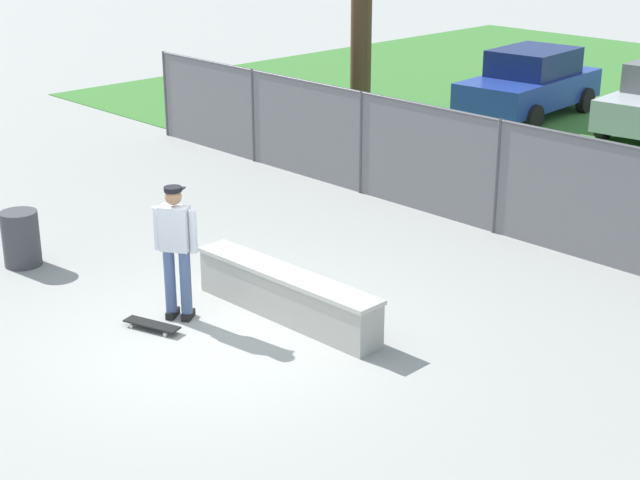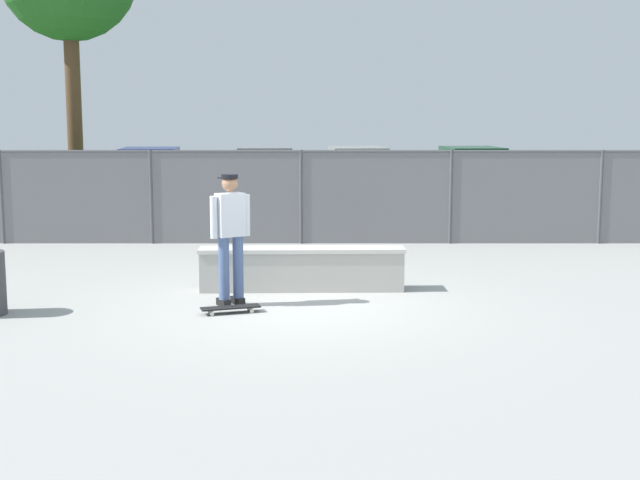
{
  "view_description": "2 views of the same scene",
  "coord_description": "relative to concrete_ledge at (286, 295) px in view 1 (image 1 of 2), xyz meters",
  "views": [
    {
      "loc": [
        8.98,
        -6.83,
        5.48
      ],
      "look_at": [
        0.59,
        1.26,
        1.19
      ],
      "focal_mm": 54.64,
      "sensor_mm": 36.0,
      "label": 1
    },
    {
      "loc": [
        0.39,
        -11.75,
        2.67
      ],
      "look_at": [
        0.34,
        0.42,
        0.87
      ],
      "focal_mm": 48.33,
      "sensor_mm": 36.0,
      "label": 2
    }
  ],
  "objects": [
    {
      "name": "ground_plane",
      "position": [
        -0.12,
        -1.09,
        -0.33
      ],
      "size": [
        80.0,
        80.0,
        0.0
      ],
      "primitive_type": "plane",
      "color": "#9E9E99"
    },
    {
      "name": "concrete_ledge",
      "position": [
        0.0,
        0.0,
        0.0
      ],
      "size": [
        3.12,
        0.56,
        0.65
      ],
      "color": "#A8A59E",
      "rests_on": "ground"
    },
    {
      "name": "skateboarder",
      "position": [
        -0.97,
        -1.05,
        0.7
      ],
      "size": [
        0.52,
        0.42,
        1.84
      ],
      "color": "black",
      "rests_on": "ground"
    },
    {
      "name": "skateboard",
      "position": [
        -0.93,
        -1.52,
        -0.26
      ],
      "size": [
        0.82,
        0.44,
        0.09
      ],
      "color": "black",
      "rests_on": "ground"
    },
    {
      "name": "chainlink_fence",
      "position": [
        -0.12,
        4.75,
        0.71
      ],
      "size": [
        18.53,
        0.07,
        1.93
      ],
      "color": "#4C4C51",
      "rests_on": "ground"
    },
    {
      "name": "car_blue",
      "position": [
        -4.71,
        12.37,
        0.51
      ],
      "size": [
        2.29,
        4.34,
        1.66
      ],
      "color": "#233D9E",
      "rests_on": "ground"
    },
    {
      "name": "trash_bin",
      "position": [
        -4.2,
        -1.6,
        0.1
      ],
      "size": [
        0.56,
        0.56,
        0.85
      ],
      "primitive_type": "cylinder",
      "color": "#3F3F44",
      "rests_on": "ground"
    }
  ]
}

